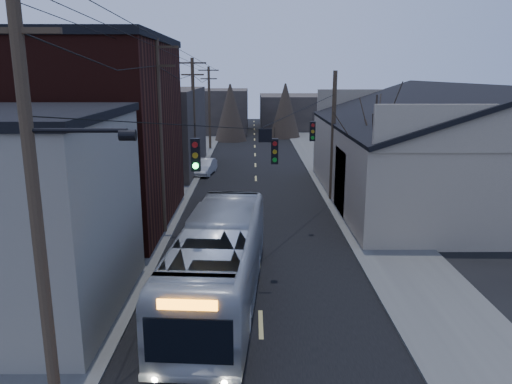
# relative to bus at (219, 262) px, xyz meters

# --- Properties ---
(road_surface) EXTENTS (9.00, 110.00, 0.02)m
(road_surface) POSITION_rel_bus_xyz_m (1.52, 20.24, -1.59)
(road_surface) COLOR black
(road_surface) RESTS_ON ground
(sidewalk_left) EXTENTS (4.00, 110.00, 0.12)m
(sidewalk_left) POSITION_rel_bus_xyz_m (-4.98, 20.24, -1.54)
(sidewalk_left) COLOR #474744
(sidewalk_left) RESTS_ON ground
(sidewalk_right) EXTENTS (4.00, 110.00, 0.12)m
(sidewalk_right) POSITION_rel_bus_xyz_m (8.02, 20.24, -1.54)
(sidewalk_right) COLOR #474744
(sidewalk_right) RESTS_ON ground
(building_brick) EXTENTS (10.00, 12.00, 10.00)m
(building_brick) POSITION_rel_bus_xyz_m (-8.48, 10.24, 3.40)
(building_brick) COLOR black
(building_brick) RESTS_ON ground
(building_left_far) EXTENTS (9.00, 14.00, 7.00)m
(building_left_far) POSITION_rel_bus_xyz_m (-7.98, 26.24, 1.90)
(building_left_far) COLOR #322C28
(building_left_far) RESTS_ON ground
(warehouse) EXTENTS (16.16, 20.60, 7.73)m
(warehouse) POSITION_rel_bus_xyz_m (14.52, 15.24, 1.09)
(warehouse) COLOR gray
(warehouse) RESTS_ON ground
(building_far_left) EXTENTS (10.00, 12.00, 6.00)m
(building_far_left) POSITION_rel_bus_xyz_m (-4.48, 55.24, 1.40)
(building_far_left) COLOR #322C28
(building_far_left) RESTS_ON ground
(building_far_right) EXTENTS (12.00, 14.00, 5.00)m
(building_far_right) POSITION_rel_bus_xyz_m (8.52, 60.24, 0.90)
(building_far_right) COLOR #322C28
(building_far_right) RESTS_ON ground
(bare_tree) EXTENTS (0.40, 0.40, 7.20)m
(bare_tree) POSITION_rel_bus_xyz_m (8.02, 10.24, 2.00)
(bare_tree) COLOR black
(bare_tree) RESTS_ON ground
(utility_lines) EXTENTS (11.24, 45.28, 10.50)m
(utility_lines) POSITION_rel_bus_xyz_m (-1.59, 14.38, 3.35)
(utility_lines) COLOR #382B1E
(utility_lines) RESTS_ON ground
(bus) EXTENTS (3.52, 11.67, 3.21)m
(bus) POSITION_rel_bus_xyz_m (0.00, 0.00, 0.00)
(bus) COLOR #A5AAB1
(bus) RESTS_ON ground
(parked_car) EXTENTS (1.89, 4.11, 1.30)m
(parked_car) POSITION_rel_bus_xyz_m (-2.78, 24.03, -0.95)
(parked_car) COLOR #B6B8BE
(parked_car) RESTS_ON ground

